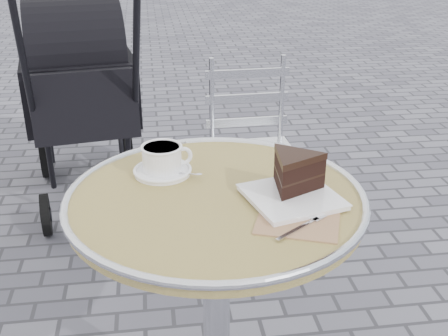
{
  "coord_description": "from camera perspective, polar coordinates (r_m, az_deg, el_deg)",
  "views": [
    {
      "loc": [
        -0.14,
        -1.17,
        1.35
      ],
      "look_at": [
        0.03,
        0.05,
        0.78
      ],
      "focal_mm": 45.0,
      "sensor_mm": 36.0,
      "label": 1
    }
  ],
  "objects": [
    {
      "name": "baby_stroller",
      "position": [
        2.86,
        -14.24,
        6.77
      ],
      "size": [
        0.63,
        1.12,
        1.11
      ],
      "rotation": [
        0.0,
        0.0,
        0.15
      ],
      "color": "black",
      "rests_on": "ground"
    },
    {
      "name": "cappuccino_set",
      "position": [
        1.44,
        -6.23,
        0.69
      ],
      "size": [
        0.16,
        0.15,
        0.07
      ],
      "rotation": [
        0.0,
        0.0,
        0.14
      ],
      "color": "white",
      "rests_on": "cafe_table"
    },
    {
      "name": "cafe_table",
      "position": [
        1.42,
        -0.81,
        -8.7
      ],
      "size": [
        0.72,
        0.72,
        0.74
      ],
      "color": "silver",
      "rests_on": "ground"
    },
    {
      "name": "bistro_chair",
      "position": [
        2.38,
        2.65,
        3.78
      ],
      "size": [
        0.37,
        0.37,
        0.8
      ],
      "rotation": [
        0.0,
        0.0,
        0.03
      ],
      "color": "silver",
      "rests_on": "ground"
    },
    {
      "name": "cake_plate_set",
      "position": [
        1.32,
        7.11,
        -0.97
      ],
      "size": [
        0.24,
        0.32,
        0.11
      ],
      "rotation": [
        0.0,
        0.0,
        0.26
      ],
      "color": "#A17558",
      "rests_on": "cafe_table"
    }
  ]
}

